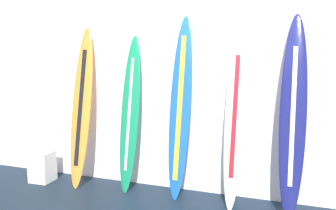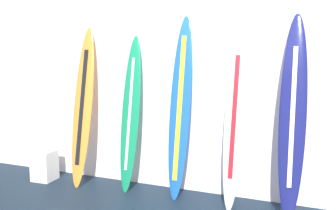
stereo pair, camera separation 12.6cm
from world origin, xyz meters
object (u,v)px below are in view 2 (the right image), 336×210
at_px(surfboard_sunset, 83,108).
at_px(surfboard_navy, 293,118).
at_px(surfboard_ivory, 234,118).
at_px(surfboard_emerald, 131,114).
at_px(surfboard_cobalt, 180,109).
at_px(display_block_left, 44,165).

xyz_separation_m(surfboard_sunset, surfboard_navy, (2.66, -0.01, 0.05)).
bearing_deg(surfboard_ivory, surfboard_emerald, 178.05).
bearing_deg(surfboard_sunset, surfboard_cobalt, 2.10).
bearing_deg(surfboard_navy, display_block_left, -178.39).
xyz_separation_m(surfboard_cobalt, display_block_left, (-1.96, -0.15, -0.89)).
height_order(surfboard_sunset, surfboard_navy, surfboard_navy).
xyz_separation_m(surfboard_emerald, surfboard_navy, (1.98, -0.06, 0.09)).
relative_size(surfboard_sunset, display_block_left, 5.09).
relative_size(surfboard_cobalt, display_block_left, 5.35).
xyz_separation_m(surfboard_sunset, surfboard_ivory, (2.03, 0.00, 0.00)).
height_order(surfboard_cobalt, surfboard_ivory, surfboard_cobalt).
bearing_deg(surfboard_sunset, surfboard_ivory, 0.14).
relative_size(surfboard_ivory, surfboard_navy, 0.96).
distance_m(surfboard_ivory, display_block_left, 2.77).
bearing_deg(surfboard_ivory, surfboard_navy, -1.22).
bearing_deg(surfboard_navy, surfboard_cobalt, 177.43).
height_order(surfboard_emerald, display_block_left, surfboard_emerald).
bearing_deg(surfboard_cobalt, surfboard_navy, -2.57).
xyz_separation_m(surfboard_ivory, surfboard_navy, (0.63, -0.01, 0.05)).
bearing_deg(surfboard_ivory, surfboard_sunset, -179.86).
relative_size(surfboard_cobalt, surfboard_navy, 1.01).
distance_m(surfboard_emerald, surfboard_ivory, 1.35).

